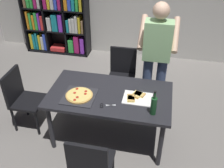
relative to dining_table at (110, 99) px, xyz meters
The scene contains 11 objects.
ground_plane 0.67m from the dining_table, ahead, with size 12.00×12.00×0.00m, color gray.
dining_table is the anchor object (origin of this frame).
chair_near_camera 0.94m from the dining_table, 90.00° to the right, with size 0.42×0.42×0.90m.
chair_far_side 0.94m from the dining_table, 90.00° to the left, with size 0.42×0.42×0.90m.
chair_left_end 1.28m from the dining_table, behind, with size 0.42×0.42×0.90m.
bookshelf 2.92m from the dining_table, 125.40° to the left, with size 1.40×0.35×1.95m.
person_serving_pizza 0.94m from the dining_table, 53.43° to the left, with size 0.55×0.54×1.75m.
pepperoni_pizza_on_tray 0.40m from the dining_table, 159.15° to the right, with size 0.40×0.40×0.04m.
pizza_slices_on_towel 0.36m from the dining_table, ahead, with size 0.36×0.28×0.03m.
wine_bottle 0.66m from the dining_table, 25.27° to the right, with size 0.07×0.07×0.32m.
kitchen_scissors 0.26m from the dining_table, 90.84° to the right, with size 0.20×0.10×0.01m.
Camera 1 is at (0.58, -2.58, 2.72)m, focal length 41.44 mm.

